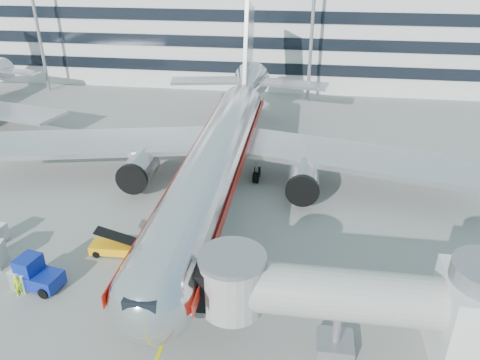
# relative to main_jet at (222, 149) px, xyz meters

# --- Properties ---
(ground) EXTENTS (180.00, 180.00, 0.00)m
(ground) POSITION_rel_main_jet_xyz_m (0.00, -11.72, -4.23)
(ground) COLOR gray
(ground) RESTS_ON ground
(lead_in_line) EXTENTS (0.25, 70.00, 0.01)m
(lead_in_line) POSITION_rel_main_jet_xyz_m (0.00, -1.72, -4.23)
(lead_in_line) COLOR yellow
(lead_in_line) RESTS_ON ground
(main_jet) EXTENTS (50.95, 48.70, 16.06)m
(main_jet) POSITION_rel_main_jet_xyz_m (0.00, 0.00, 0.00)
(main_jet) COLOR silver
(main_jet) RESTS_ON ground
(jet_bridge) EXTENTS (17.80, 4.50, 7.00)m
(jet_bridge) POSITION_rel_main_jet_xyz_m (12.18, -19.72, -0.36)
(jet_bridge) COLOR silver
(jet_bridge) RESTS_ON ground
(terminal) EXTENTS (150.00, 24.25, 15.60)m
(terminal) POSITION_rel_main_jet_xyz_m (0.00, 46.23, 3.57)
(terminal) COLOR silver
(terminal) RESTS_ON ground
(light_mast_centre) EXTENTS (2.40, 1.20, 25.45)m
(light_mast_centre) POSITION_rel_main_jet_xyz_m (8.00, 30.28, 10.64)
(light_mast_centre) COLOR gray
(light_mast_centre) RESTS_ON ground
(belt_loader) EXTENTS (4.57, 1.79, 2.17)m
(belt_loader) POSITION_rel_main_jet_xyz_m (-6.18, -12.28, -3.62)
(belt_loader) COLOR #F9A90A
(belt_loader) RESTS_ON ground
(baggage_tug) EXTENTS (3.51, 2.58, 2.41)m
(baggage_tug) POSITION_rel_main_jet_xyz_m (-10.42, -16.94, -3.19)
(baggage_tug) COLOR navy
(baggage_tug) RESTS_ON ground
(cargo_container_front) EXTENTS (1.71, 1.71, 1.50)m
(cargo_container_front) POSITION_rel_main_jet_xyz_m (-11.37, -17.06, -3.48)
(cargo_container_front) COLOR silver
(cargo_container_front) RESTS_ON ground
(ramp_worker) EXTENTS (0.67, 0.72, 1.64)m
(ramp_worker) POSITION_rel_main_jet_xyz_m (-11.23, -18.00, -3.41)
(ramp_worker) COLOR #C7FE1A
(ramp_worker) RESTS_ON ground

